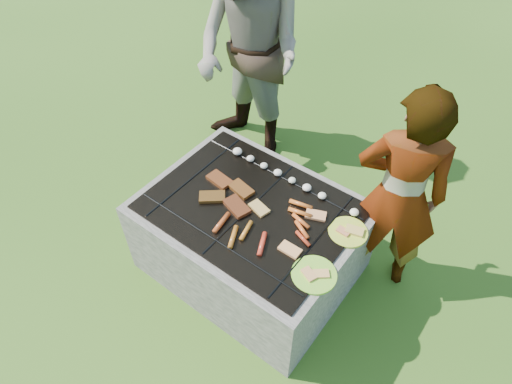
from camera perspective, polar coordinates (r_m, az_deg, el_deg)
lawn at (r=3.23m, az=-0.54°, el=-9.07°), size 60.00×60.00×0.00m
fire_pit at (r=3.01m, az=-0.58°, el=-6.03°), size 1.30×1.00×0.62m
mushrooms at (r=2.91m, az=3.53°, el=2.03°), size 0.95×0.06×0.04m
pork_slabs at (r=2.82m, az=-3.55°, el=-0.17°), size 0.41×0.30×0.03m
sausages at (r=2.64m, az=1.69°, el=-4.32°), size 0.53×0.54×0.03m
bread_on_grate at (r=2.66m, az=3.90°, el=-3.91°), size 0.45×0.39×0.02m
plate_far at (r=2.68m, az=11.48°, el=-4.90°), size 0.25×0.25×0.03m
plate_near at (r=2.48m, az=7.27°, el=-10.21°), size 0.32×0.32×0.03m
cook at (r=2.76m, az=17.39°, el=-0.46°), size 0.63×0.53×1.49m
bystander at (r=3.50m, az=-0.87°, el=16.88°), size 1.02×0.85×1.87m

